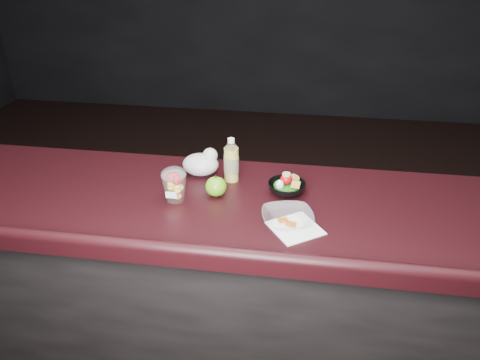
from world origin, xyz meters
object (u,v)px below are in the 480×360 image
object	(u,v)px
takeout_bowl	(288,219)
fruit_cup	(174,184)
lemonade_bottle	(231,163)
snack_bowl	(286,187)
green_apple	(216,187)

from	to	relation	value
takeout_bowl	fruit_cup	bearing A→B (deg)	166.55
lemonade_bottle	snack_bowl	xyz separation A→B (m)	(0.23, -0.07, -0.05)
takeout_bowl	green_apple	bearing A→B (deg)	150.82
lemonade_bottle	green_apple	distance (m)	0.14
green_apple	takeout_bowl	size ratio (longest dim) A/B	0.39
lemonade_bottle	snack_bowl	world-z (taller)	lemonade_bottle
lemonade_bottle	fruit_cup	world-z (taller)	lemonade_bottle
green_apple	takeout_bowl	world-z (taller)	green_apple
green_apple	takeout_bowl	bearing A→B (deg)	-29.18
green_apple	takeout_bowl	xyz separation A→B (m)	(0.29, -0.16, -0.02)
fruit_cup	green_apple	world-z (taller)	fruit_cup
lemonade_bottle	fruit_cup	distance (m)	0.27
fruit_cup	takeout_bowl	xyz separation A→B (m)	(0.44, -0.11, -0.05)
lemonade_bottle	green_apple	world-z (taller)	lemonade_bottle
lemonade_bottle	green_apple	bearing A→B (deg)	-106.56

